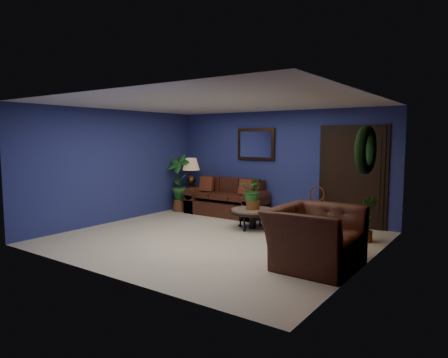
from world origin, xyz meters
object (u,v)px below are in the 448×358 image
Objects in this scene: sofa at (228,202)px; end_table at (191,193)px; armchair at (315,237)px; table_lamp at (191,169)px; coffee_table at (253,212)px; side_chair at (316,204)px.

end_table is (-1.15, -0.03, 0.15)m from sofa.
sofa is 4.16m from armchair.
table_lamp is (-1.15, -0.03, 0.77)m from sofa.
coffee_table is (1.29, -0.96, 0.05)m from sofa.
side_chair is at bearing 0.93° from sofa.
coffee_table is at bearing 53.13° from armchair.
side_chair reaches higher than end_table.
coffee_table is 2.55m from armchair.
sofa reaches higher than armchair.
side_chair is (0.96, 1.00, 0.13)m from coffee_table.
table_lamp reaches higher than sofa.
table_lamp is 0.88× the size of side_chair.
armchair is at bearing -37.47° from sofa.
table_lamp is at bearing 158.95° from coffee_table.
armchair is at bearing -37.96° from coffee_table.
armchair is (3.30, -2.53, 0.14)m from sofa.
side_chair is at bearing 46.31° from coffee_table.
coffee_table is 1.27× the size of table_lamp.
end_table is at bearing 158.95° from coffee_table.
sofa is 2.68× the size of table_lamp.
table_lamp is 3.45m from side_chair.
sofa is 1.50× the size of armchair.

